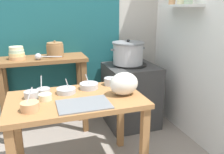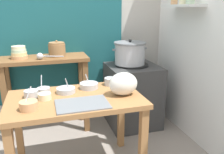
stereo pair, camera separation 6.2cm
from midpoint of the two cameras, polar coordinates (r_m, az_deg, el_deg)
wall_back at (r=2.94m, az=-11.18°, el=13.82°), size 4.40×0.12×2.60m
wall_right at (r=2.60m, az=22.35°, el=12.53°), size 0.30×3.20×2.60m
prep_table at (r=2.00m, az=-7.95°, el=-7.86°), size 1.10×0.66×0.72m
back_shelf_table at (r=2.76m, az=-15.29°, el=0.21°), size 0.96×0.40×0.90m
stove_block at (r=2.93m, az=5.62°, el=-4.39°), size 0.60×0.61×0.78m
steamer_pot at (r=2.79m, az=5.00°, el=5.85°), size 0.43×0.38×0.30m
clay_pot at (r=2.70m, az=-12.66°, el=6.57°), size 0.19×0.19×0.18m
bowl_stack_enamel at (r=2.70m, az=-21.16°, el=5.52°), size 0.17×0.17×0.14m
ladle at (r=2.59m, az=-16.31°, el=4.92°), size 0.28×0.13×0.07m
serving_tray at (r=1.80m, az=-6.30°, el=-6.58°), size 0.40×0.28×0.01m
plastic_bag at (r=1.96m, az=3.66°, el=-1.67°), size 0.25×0.18×0.20m
prep_bowl_0 at (r=2.02m, az=-18.31°, el=-3.88°), size 0.11×0.11×0.06m
prep_bowl_1 at (r=1.95m, az=-15.27°, el=-4.51°), size 0.10×0.10×0.05m
prep_bowl_2 at (r=2.23m, az=0.46°, el=-1.02°), size 0.12×0.12×0.07m
prep_bowl_3 at (r=2.14m, az=-4.84°, el=-2.04°), size 0.17×0.17×0.14m
prep_bowl_4 at (r=2.06m, az=-10.36°, el=-3.12°), size 0.16×0.16×0.14m
prep_bowl_5 at (r=1.79m, az=-18.76°, el=-6.54°), size 0.13×0.13×0.17m
prep_bowl_6 at (r=2.12m, az=-15.60°, el=-2.97°), size 0.11×0.11×0.15m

